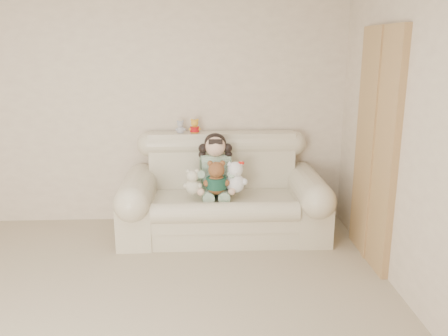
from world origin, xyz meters
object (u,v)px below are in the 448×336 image
at_px(sofa, 224,188).
at_px(brown_teddy, 216,174).
at_px(cream_teddy, 193,179).
at_px(seated_child, 215,164).
at_px(white_cat, 235,174).

relative_size(sofa, brown_teddy, 5.21).
height_order(sofa, cream_teddy, sofa).
height_order(brown_teddy, cream_teddy, brown_teddy).
distance_m(brown_teddy, cream_teddy, 0.24).
height_order(seated_child, white_cat, seated_child).
xyz_separation_m(seated_child, cream_teddy, (-0.23, -0.23, -0.10)).
distance_m(brown_teddy, white_cat, 0.19).
bearing_deg(brown_teddy, cream_teddy, 154.36).
distance_m(white_cat, cream_teddy, 0.43).
relative_size(white_cat, cream_teddy, 1.29).
bearing_deg(seated_child, cream_teddy, -145.09).
xyz_separation_m(sofa, white_cat, (0.11, -0.11, 0.18)).
bearing_deg(seated_child, brown_teddy, -98.78).
bearing_deg(white_cat, brown_teddy, -151.16).
bearing_deg(brown_teddy, sofa, 41.81).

